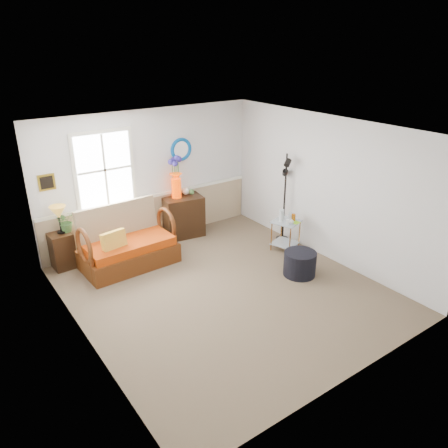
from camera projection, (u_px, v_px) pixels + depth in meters
floor at (224, 290)px, 7.12m from camera, size 4.50×5.00×0.01m
ceiling at (225, 130)px, 6.10m from camera, size 4.50×5.00×0.01m
walls at (224, 216)px, 6.61m from camera, size 4.51×5.01×2.60m
wainscot at (153, 218)px, 8.80m from camera, size 4.46×0.02×0.90m
chair_rail at (152, 196)px, 8.61m from camera, size 4.46×0.04×0.06m
window at (105, 170)px, 7.86m from camera, size 1.14×0.06×1.44m
picture at (46, 182)px, 7.35m from camera, size 0.28×0.03×0.28m
mirror at (181, 149)px, 8.66m from camera, size 0.47×0.07×0.47m
loveseat at (127, 238)px, 7.71m from camera, size 1.66×0.98×1.07m
throw_pillow at (114, 244)px, 7.42m from camera, size 0.45×0.18×0.44m
lamp_stand at (62, 251)px, 7.71m from camera, size 0.39×0.39×0.66m
table_lamp at (59, 220)px, 7.49m from camera, size 0.32×0.32×0.51m
potted_plant at (66, 224)px, 7.62m from camera, size 0.45×0.47×0.29m
cabinet at (183, 216)px, 8.95m from camera, size 0.85×0.62×0.84m
flower_vase at (176, 178)px, 8.60m from camera, size 0.29×0.29×0.83m
side_table at (285, 235)px, 8.38m from camera, size 0.59×0.59×0.59m
tabletop_items at (289, 216)px, 8.21m from camera, size 0.44×0.44×0.23m
floor_lamp at (285, 198)px, 8.57m from camera, size 0.34×0.34×1.78m
ottoman at (300, 264)px, 7.51m from camera, size 0.72×0.72×0.43m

